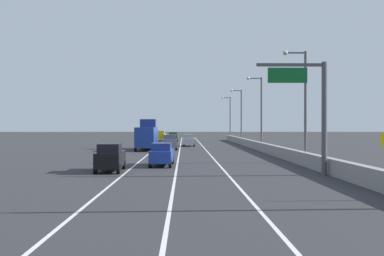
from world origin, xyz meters
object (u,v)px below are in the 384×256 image
object	(u,v)px
car_gray_3	(170,142)
box_truck	(147,136)
lamp_post_right_fourth	(240,112)
car_yellow_1	(161,136)
lamp_post_right_fifth	(229,115)
car_silver_5	(189,140)
lamp_post_right_second	(303,98)
car_black_0	(110,158)
overhead_sign_gantry	(313,104)
lamp_post_right_third	(260,108)
car_green_2	(173,137)
car_blue_4	(162,154)

from	to	relation	value
car_gray_3	box_truck	xyz separation A→B (m)	(-3.05, -0.11, 0.87)
lamp_post_right_fourth	car_yellow_1	distance (m)	20.59
lamp_post_right_fifth	box_truck	distance (m)	48.47
car_silver_5	lamp_post_right_second	bearing A→B (deg)	-73.43
car_black_0	lamp_post_right_fifth	bearing A→B (deg)	78.13
overhead_sign_gantry	lamp_post_right_fifth	size ratio (longest dim) A/B	0.76
lamp_post_right_third	lamp_post_right_fourth	world-z (taller)	same
lamp_post_right_fourth	lamp_post_right_fifth	size ratio (longest dim) A/B	1.00
car_green_2	car_gray_3	world-z (taller)	car_gray_3
car_yellow_1	car_gray_3	size ratio (longest dim) A/B	1.11
overhead_sign_gantry	car_gray_3	size ratio (longest dim) A/B	1.80
car_black_0	car_gray_3	distance (m)	29.55
car_green_2	lamp_post_right_fourth	bearing A→B (deg)	-35.64
lamp_post_right_fourth	car_green_2	size ratio (longest dim) A/B	2.15
lamp_post_right_fifth	lamp_post_right_second	bearing A→B (deg)	-90.05
lamp_post_right_second	car_gray_3	distance (m)	25.56
car_yellow_1	box_truck	xyz separation A→B (m)	(-0.01, -36.29, 0.84)
lamp_post_right_third	lamp_post_right_fourth	distance (m)	22.52
car_yellow_1	car_gray_3	world-z (taller)	car_yellow_1
lamp_post_right_second	car_blue_4	world-z (taller)	lamp_post_right_second
overhead_sign_gantry	car_green_2	world-z (taller)	overhead_sign_gantry
lamp_post_right_second	car_silver_5	xyz separation A→B (m)	(-9.67, 32.48, -4.77)
lamp_post_right_second	car_green_2	bearing A→B (deg)	103.20
car_yellow_1	lamp_post_right_second	bearing A→B (deg)	-75.16
lamp_post_right_third	box_truck	world-z (taller)	lamp_post_right_third
lamp_post_right_fifth	car_yellow_1	distance (m)	18.71
overhead_sign_gantry	car_black_0	bearing A→B (deg)	168.51
lamp_post_right_second	car_blue_4	bearing A→B (deg)	-166.38
lamp_post_right_third	car_blue_4	size ratio (longest dim) A/B	2.06
lamp_post_right_fourth	car_yellow_1	world-z (taller)	lamp_post_right_fourth
car_gray_3	car_blue_4	world-z (taller)	car_gray_3
overhead_sign_gantry	car_yellow_1	size ratio (longest dim) A/B	1.62
car_green_2	car_yellow_1	bearing A→B (deg)	123.93
lamp_post_right_second	lamp_post_right_fourth	xyz separation A→B (m)	(-0.12, 45.04, 0.00)
car_gray_3	lamp_post_right_second	bearing A→B (deg)	-60.60
lamp_post_right_second	car_yellow_1	bearing A→B (deg)	104.84
lamp_post_right_third	car_silver_5	size ratio (longest dim) A/B	2.10
car_gray_3	car_blue_4	distance (m)	24.85
car_blue_4	box_truck	world-z (taller)	box_truck
overhead_sign_gantry	box_truck	world-z (taller)	overhead_sign_gantry
car_yellow_1	overhead_sign_gantry	bearing A→B (deg)	-78.85
lamp_post_right_second	lamp_post_right_fourth	size ratio (longest dim) A/B	1.00
car_black_0	car_blue_4	distance (m)	5.69
lamp_post_right_third	box_truck	bearing A→B (deg)	-177.21
car_gray_3	car_silver_5	bearing A→B (deg)	75.86
car_black_0	box_truck	xyz separation A→B (m)	(0.33, 29.25, 0.89)
box_truck	lamp_post_right_fourth	bearing A→B (deg)	56.73
lamp_post_right_second	car_yellow_1	xyz separation A→B (m)	(-15.38, 58.07, -4.65)
car_black_0	lamp_post_right_second	bearing A→B (deg)	25.42
overhead_sign_gantry	car_silver_5	bearing A→B (deg)	100.28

